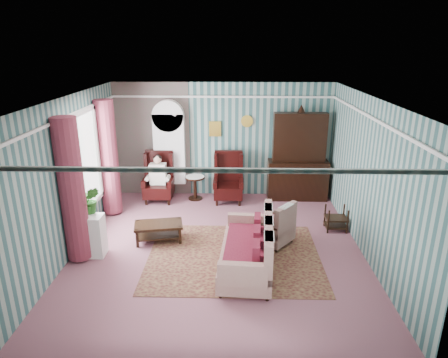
{
  "coord_description": "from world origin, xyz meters",
  "views": [
    {
      "loc": [
        0.29,
        -6.92,
        3.81
      ],
      "look_at": [
        0.09,
        0.6,
        1.23
      ],
      "focal_mm": 32.0,
      "sensor_mm": 36.0,
      "label": 1
    }
  ],
  "objects_px": {
    "plant_stand": "(89,236)",
    "wingback_right": "(228,178)",
    "round_side_table": "(195,188)",
    "dresser_hutch": "(299,154)",
    "sofa": "(247,243)",
    "coffee_table": "(159,232)",
    "wingback_left": "(158,177)",
    "bookcase": "(170,154)",
    "nest_table": "(336,218)",
    "floral_armchair": "(273,223)",
    "seated_woman": "(158,179)"
  },
  "relations": [
    {
      "from": "plant_stand",
      "to": "wingback_right",
      "type": "bearing_deg",
      "value": 47.16
    },
    {
      "from": "round_side_table",
      "to": "plant_stand",
      "type": "relative_size",
      "value": 0.75
    },
    {
      "from": "dresser_hutch",
      "to": "wingback_right",
      "type": "relative_size",
      "value": 1.89
    },
    {
      "from": "wingback_right",
      "to": "sofa",
      "type": "height_order",
      "value": "wingback_right"
    },
    {
      "from": "sofa",
      "to": "coffee_table",
      "type": "relative_size",
      "value": 2.07
    },
    {
      "from": "round_side_table",
      "to": "sofa",
      "type": "xyz_separation_m",
      "value": [
        1.22,
        -3.34,
        0.22
      ]
    },
    {
      "from": "round_side_table",
      "to": "dresser_hutch",
      "type": "bearing_deg",
      "value": 2.64
    },
    {
      "from": "wingback_left",
      "to": "round_side_table",
      "type": "xyz_separation_m",
      "value": [
        0.9,
        0.15,
        -0.33
      ]
    },
    {
      "from": "bookcase",
      "to": "nest_table",
      "type": "height_order",
      "value": "bookcase"
    },
    {
      "from": "round_side_table",
      "to": "coffee_table",
      "type": "height_order",
      "value": "round_side_table"
    },
    {
      "from": "coffee_table",
      "to": "sofa",
      "type": "bearing_deg",
      "value": -30.89
    },
    {
      "from": "wingback_right",
      "to": "wingback_left",
      "type": "bearing_deg",
      "value": 180.0
    },
    {
      "from": "dresser_hutch",
      "to": "coffee_table",
      "type": "distance_m",
      "value": 4.07
    },
    {
      "from": "bookcase",
      "to": "coffee_table",
      "type": "relative_size",
      "value": 2.36
    },
    {
      "from": "wingback_right",
      "to": "floral_armchair",
      "type": "bearing_deg",
      "value": -67.21
    },
    {
      "from": "dresser_hutch",
      "to": "plant_stand",
      "type": "relative_size",
      "value": 2.95
    },
    {
      "from": "seated_woman",
      "to": "sofa",
      "type": "bearing_deg",
      "value": -56.44
    },
    {
      "from": "seated_woman",
      "to": "sofa",
      "type": "relative_size",
      "value": 0.6
    },
    {
      "from": "dresser_hutch",
      "to": "seated_woman",
      "type": "bearing_deg",
      "value": -175.59
    },
    {
      "from": "wingback_right",
      "to": "floral_armchair",
      "type": "xyz_separation_m",
      "value": [
        0.92,
        -2.19,
        -0.19
      ]
    },
    {
      "from": "seated_woman",
      "to": "floral_armchair",
      "type": "xyz_separation_m",
      "value": [
        2.67,
        -2.19,
        -0.16
      ]
    },
    {
      "from": "bookcase",
      "to": "nest_table",
      "type": "relative_size",
      "value": 4.15
    },
    {
      "from": "sofa",
      "to": "floral_armchair",
      "type": "relative_size",
      "value": 2.27
    },
    {
      "from": "sofa",
      "to": "coffee_table",
      "type": "bearing_deg",
      "value": 63.18
    },
    {
      "from": "wingback_left",
      "to": "floral_armchair",
      "type": "height_order",
      "value": "wingback_left"
    },
    {
      "from": "wingback_left",
      "to": "sofa",
      "type": "bearing_deg",
      "value": -56.44
    },
    {
      "from": "wingback_right",
      "to": "sofa",
      "type": "xyz_separation_m",
      "value": [
        0.37,
        -3.19,
        -0.1
      ]
    },
    {
      "from": "wingback_left",
      "to": "wingback_right",
      "type": "height_order",
      "value": "same"
    },
    {
      "from": "plant_stand",
      "to": "sofa",
      "type": "height_order",
      "value": "sofa"
    },
    {
      "from": "nest_table",
      "to": "seated_woman",
      "type": "bearing_deg",
      "value": 159.15
    },
    {
      "from": "wingback_left",
      "to": "coffee_table",
      "type": "relative_size",
      "value": 1.32
    },
    {
      "from": "wingback_left",
      "to": "plant_stand",
      "type": "relative_size",
      "value": 1.56
    },
    {
      "from": "dresser_hutch",
      "to": "floral_armchair",
      "type": "relative_size",
      "value": 2.73
    },
    {
      "from": "wingback_left",
      "to": "coffee_table",
      "type": "height_order",
      "value": "wingback_left"
    },
    {
      "from": "round_side_table",
      "to": "nest_table",
      "type": "relative_size",
      "value": 1.11
    },
    {
      "from": "floral_armchair",
      "to": "seated_woman",
      "type": "bearing_deg",
      "value": 89.35
    },
    {
      "from": "bookcase",
      "to": "seated_woman",
      "type": "relative_size",
      "value": 1.9
    },
    {
      "from": "plant_stand",
      "to": "sofa",
      "type": "bearing_deg",
      "value": -8.56
    },
    {
      "from": "bookcase",
      "to": "wingback_left",
      "type": "relative_size",
      "value": 1.79
    },
    {
      "from": "round_side_table",
      "to": "sofa",
      "type": "distance_m",
      "value": 3.56
    },
    {
      "from": "wingback_right",
      "to": "coffee_table",
      "type": "distance_m",
      "value": 2.59
    },
    {
      "from": "wingback_right",
      "to": "plant_stand",
      "type": "height_order",
      "value": "wingback_right"
    },
    {
      "from": "bookcase",
      "to": "floral_armchair",
      "type": "relative_size",
      "value": 2.59
    },
    {
      "from": "sofa",
      "to": "plant_stand",
      "type": "bearing_deg",
      "value": 85.5
    },
    {
      "from": "round_side_table",
      "to": "seated_woman",
      "type": "bearing_deg",
      "value": -170.54
    },
    {
      "from": "nest_table",
      "to": "coffee_table",
      "type": "height_order",
      "value": "nest_table"
    },
    {
      "from": "coffee_table",
      "to": "bookcase",
      "type": "bearing_deg",
      "value": 93.01
    },
    {
      "from": "plant_stand",
      "to": "coffee_table",
      "type": "height_order",
      "value": "plant_stand"
    },
    {
      "from": "bookcase",
      "to": "wingback_right",
      "type": "relative_size",
      "value": 1.79
    },
    {
      "from": "nest_table",
      "to": "plant_stand",
      "type": "bearing_deg",
      "value": -166.16
    }
  ]
}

